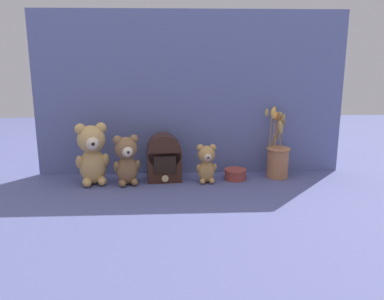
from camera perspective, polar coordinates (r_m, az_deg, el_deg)
ground_plane at (r=1.93m, az=0.03°, el=-4.56°), size 4.00×4.00×0.00m
backdrop_wall at (r=2.01m, az=-0.22°, el=7.84°), size 1.52×0.02×0.80m
teddy_bear_large at (r=1.92m, az=-13.84°, el=-0.37°), size 0.16×0.15×0.29m
teddy_bear_medium at (r=1.89m, az=-9.16°, el=-1.26°), size 0.13×0.12×0.23m
teddy_bear_small at (r=1.90m, az=2.04°, el=-1.79°), size 0.10×0.09×0.18m
flower_vase at (r=2.02m, az=11.94°, el=-0.92°), size 0.13×0.14×0.35m
vintage_radio at (r=1.93m, az=-3.96°, el=-1.11°), size 0.17×0.12×0.23m
decorative_tin_tall at (r=1.97m, az=6.08°, el=-3.40°), size 0.11×0.11×0.05m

